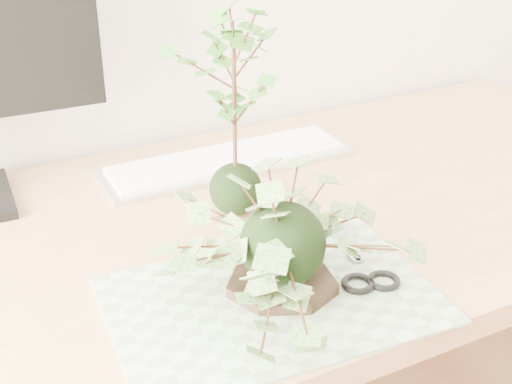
# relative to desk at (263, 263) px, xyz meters

# --- Properties ---
(desk) EXTENTS (1.60, 0.70, 0.74)m
(desk) POSITION_rel_desk_xyz_m (0.00, 0.00, 0.00)
(desk) COLOR tan
(desk) RESTS_ON ground_plane
(cutting_mat) EXTENTS (0.44, 0.31, 0.00)m
(cutting_mat) POSITION_rel_desk_xyz_m (-0.09, -0.20, 0.09)
(cutting_mat) COLOR gray
(cutting_mat) RESTS_ON desk
(stone_dish) EXTENTS (0.20, 0.20, 0.01)m
(stone_dish) POSITION_rel_desk_xyz_m (-0.07, -0.19, 0.10)
(stone_dish) COLOR black
(stone_dish) RESTS_ON cutting_mat
(ivy_kokedama) EXTENTS (0.41, 0.41, 0.22)m
(ivy_kokedama) POSITION_rel_desk_xyz_m (-0.07, -0.19, 0.22)
(ivy_kokedama) COLOR black
(ivy_kokedama) RESTS_ON stone_dish
(maple_kokedama) EXTENTS (0.23, 0.23, 0.35)m
(maple_kokedama) POSITION_rel_desk_xyz_m (-0.03, 0.03, 0.33)
(maple_kokedama) COLOR black
(maple_kokedama) RESTS_ON desk
(keyboard) EXTENTS (0.46, 0.14, 0.02)m
(keyboard) POSITION_rel_desk_xyz_m (0.03, 0.20, 0.10)
(keyboard) COLOR silver
(keyboard) RESTS_ON desk
(scissors) EXTENTS (0.09, 0.19, 0.01)m
(scissors) POSITION_rel_desk_xyz_m (0.05, -0.21, 0.10)
(scissors) COLOR gray
(scissors) RESTS_ON cutting_mat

